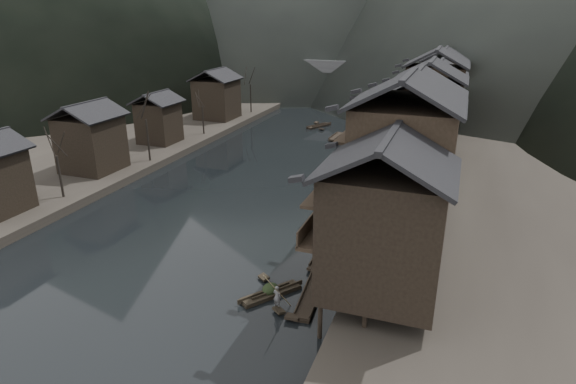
% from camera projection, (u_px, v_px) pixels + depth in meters
% --- Properties ---
extents(water, '(300.00, 300.00, 0.00)m').
position_uv_depth(water, '(203.00, 235.00, 43.90)').
color(water, black).
rests_on(water, ground).
extents(right_bank, '(40.00, 200.00, 1.80)m').
position_uv_depth(right_bank, '(563.00, 149.00, 67.55)').
color(right_bank, '#2D2823').
rests_on(right_bank, ground).
extents(left_bank, '(40.00, 200.00, 1.20)m').
position_uv_depth(left_bank, '(144.00, 116.00, 90.00)').
color(left_bank, '#2D2823').
rests_on(left_bank, ground).
extents(stilt_houses, '(9.00, 67.60, 15.52)m').
position_uv_depth(stilt_houses, '(426.00, 113.00, 51.70)').
color(stilt_houses, black).
rests_on(stilt_houses, ground).
extents(left_houses, '(8.10, 53.20, 8.73)m').
position_uv_depth(left_houses, '(141.00, 116.00, 66.11)').
color(left_houses, black).
rests_on(left_houses, left_bank).
extents(bare_trees, '(3.86, 63.61, 7.71)m').
position_uv_depth(bare_trees, '(164.00, 112.00, 64.93)').
color(bare_trees, black).
rests_on(bare_trees, left_bank).
extents(moored_sampans, '(3.13, 72.07, 0.47)m').
position_uv_depth(moored_sampans, '(384.00, 164.00, 63.51)').
color(moored_sampans, black).
rests_on(moored_sampans, water).
extents(midriver_boats, '(7.07, 11.98, 0.44)m').
position_uv_depth(midriver_boats, '(327.00, 131.00, 80.94)').
color(midriver_boats, black).
rests_on(midriver_boats, water).
extents(stone_bridge, '(40.00, 6.00, 9.00)m').
position_uv_depth(stone_bridge, '(364.00, 79.00, 105.34)').
color(stone_bridge, '#4C4C4F').
rests_on(stone_bridge, ground).
extents(hero_sampan, '(3.67, 4.61, 0.44)m').
position_uv_depth(hero_sampan, '(271.00, 293.00, 34.59)').
color(hero_sampan, black).
rests_on(hero_sampan, water).
extents(cargo_heap, '(1.12, 1.46, 0.67)m').
position_uv_depth(cargo_heap, '(270.00, 285.00, 34.60)').
color(cargo_heap, black).
rests_on(cargo_heap, hero_sampan).
extents(boatman, '(0.67, 0.51, 1.64)m').
position_uv_depth(boatman, '(277.00, 293.00, 32.62)').
color(boatman, slate).
rests_on(boatman, hero_sampan).
extents(bamboo_pole, '(1.54, 2.15, 3.71)m').
position_uv_depth(bamboo_pole, '(280.00, 259.00, 31.60)').
color(bamboo_pole, '#8C7A51').
rests_on(bamboo_pole, boatman).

